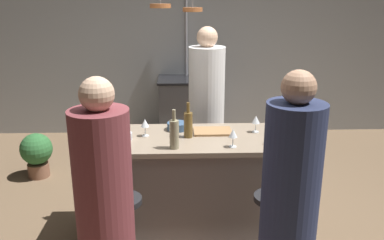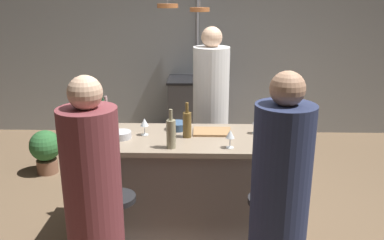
# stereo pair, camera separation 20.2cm
# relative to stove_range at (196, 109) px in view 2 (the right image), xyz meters

# --- Properties ---
(ground_plane) EXTENTS (9.00, 9.00, 0.00)m
(ground_plane) POSITION_rel_stove_range_xyz_m (0.00, -2.45, -0.45)
(ground_plane) COLOR brown
(back_wall) EXTENTS (6.40, 0.16, 2.60)m
(back_wall) POSITION_rel_stove_range_xyz_m (0.00, 0.40, 0.85)
(back_wall) COLOR #9EA3A8
(back_wall) RESTS_ON ground_plane
(kitchen_island) EXTENTS (1.80, 0.72, 0.90)m
(kitchen_island) POSITION_rel_stove_range_xyz_m (0.00, -2.45, 0.01)
(kitchen_island) COLOR slate
(kitchen_island) RESTS_ON ground_plane
(stove_range) EXTENTS (0.80, 0.64, 0.89)m
(stove_range) POSITION_rel_stove_range_xyz_m (0.00, 0.00, 0.00)
(stove_range) COLOR #47474C
(stove_range) RESTS_ON ground_plane
(chef) EXTENTS (0.36, 0.36, 1.73)m
(chef) POSITION_rel_stove_range_xyz_m (0.17, -1.58, 0.35)
(chef) COLOR white
(chef) RESTS_ON ground_plane
(bar_stool_left) EXTENTS (0.28, 0.28, 0.68)m
(bar_stool_left) POSITION_rel_stove_range_xyz_m (-0.50, -3.07, -0.07)
(bar_stool_left) COLOR #4C4C51
(bar_stool_left) RESTS_ON ground_plane
(guest_left) EXTENTS (0.34, 0.34, 1.61)m
(guest_left) POSITION_rel_stove_range_xyz_m (-0.55, -3.46, 0.30)
(guest_left) COLOR brown
(guest_left) RESTS_ON ground_plane
(bar_stool_right) EXTENTS (0.28, 0.28, 0.68)m
(bar_stool_right) POSITION_rel_stove_range_xyz_m (0.54, -3.07, -0.07)
(bar_stool_right) COLOR #4C4C51
(bar_stool_right) RESTS_ON ground_plane
(guest_right) EXTENTS (0.35, 0.35, 1.64)m
(guest_right) POSITION_rel_stove_range_xyz_m (0.55, -3.44, 0.31)
(guest_right) COLOR #262D4C
(guest_right) RESTS_ON ground_plane
(overhead_pot_rack) EXTENTS (0.57, 1.44, 2.17)m
(overhead_pot_rack) POSITION_rel_stove_range_xyz_m (-0.06, -0.42, 1.16)
(overhead_pot_rack) COLOR gray
(overhead_pot_rack) RESTS_ON ground_plane
(potted_plant) EXTENTS (0.36, 0.36, 0.52)m
(potted_plant) POSITION_rel_stove_range_xyz_m (-1.74, -1.23, -0.15)
(potted_plant) COLOR brown
(potted_plant) RESTS_ON ground_plane
(cutting_board) EXTENTS (0.32, 0.22, 0.02)m
(cutting_board) POSITION_rel_stove_range_xyz_m (0.17, -2.34, 0.46)
(cutting_board) COLOR #997047
(cutting_board) RESTS_ON kitchen_island
(pepper_mill) EXTENTS (0.05, 0.05, 0.21)m
(pepper_mill) POSITION_rel_stove_range_xyz_m (-0.71, -2.40, 0.56)
(pepper_mill) COLOR #382319
(pepper_mill) RESTS_ON kitchen_island
(wine_bottle_green) EXTENTS (0.07, 0.07, 0.33)m
(wine_bottle_green) POSITION_rel_stove_range_xyz_m (-0.78, -2.22, 0.58)
(wine_bottle_green) COLOR #193D23
(wine_bottle_green) RESTS_ON kitchen_island
(wine_bottle_white) EXTENTS (0.07, 0.07, 0.31)m
(wine_bottle_white) POSITION_rel_stove_range_xyz_m (-0.15, -2.70, 0.57)
(wine_bottle_white) COLOR gray
(wine_bottle_white) RESTS_ON kitchen_island
(wine_bottle_dark) EXTENTS (0.07, 0.07, 0.32)m
(wine_bottle_dark) POSITION_rel_stove_range_xyz_m (0.71, -2.65, 0.58)
(wine_bottle_dark) COLOR black
(wine_bottle_dark) RESTS_ON kitchen_island
(wine_bottle_rose) EXTENTS (0.07, 0.07, 0.31)m
(wine_bottle_rose) POSITION_rel_stove_range_xyz_m (-0.72, -2.32, 0.57)
(wine_bottle_rose) COLOR #B78C8E
(wine_bottle_rose) RESTS_ON kitchen_island
(wine_bottle_amber) EXTENTS (0.07, 0.07, 0.29)m
(wine_bottle_amber) POSITION_rel_stove_range_xyz_m (-0.04, -2.45, 0.56)
(wine_bottle_amber) COLOR brown
(wine_bottle_amber) RESTS_ON kitchen_island
(wine_glass_near_left_guest) EXTENTS (0.07, 0.07, 0.15)m
(wine_glass_near_left_guest) POSITION_rel_stove_range_xyz_m (0.30, -2.69, 0.56)
(wine_glass_near_left_guest) COLOR silver
(wine_glass_near_left_guest) RESTS_ON kitchen_island
(wine_glass_near_right_guest) EXTENTS (0.07, 0.07, 0.15)m
(wine_glass_near_right_guest) POSITION_rel_stove_range_xyz_m (-0.39, -2.41, 0.56)
(wine_glass_near_right_guest) COLOR silver
(wine_glass_near_right_guest) RESTS_ON kitchen_island
(wine_glass_by_chef) EXTENTS (0.07, 0.07, 0.15)m
(wine_glass_by_chef) POSITION_rel_stove_range_xyz_m (0.54, -2.35, 0.56)
(wine_glass_by_chef) COLOR silver
(wine_glass_by_chef) RESTS_ON kitchen_island
(mixing_bowl_steel) EXTENTS (0.17, 0.17, 0.06)m
(mixing_bowl_steel) POSITION_rel_stove_range_xyz_m (-0.57, -2.49, 0.48)
(mixing_bowl_steel) COLOR #B7B7BC
(mixing_bowl_steel) RESTS_ON kitchen_island
(mixing_bowl_blue) EXTENTS (0.17, 0.17, 0.06)m
(mixing_bowl_blue) POSITION_rel_stove_range_xyz_m (-0.13, -2.26, 0.48)
(mixing_bowl_blue) COLOR #334C6B
(mixing_bowl_blue) RESTS_ON kitchen_island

